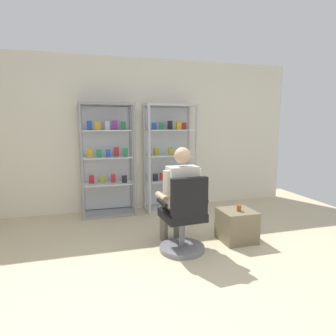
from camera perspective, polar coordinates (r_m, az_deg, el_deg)
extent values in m
plane|color=#C6B793|center=(2.96, 5.50, -23.40)|extent=(7.20, 7.20, 0.00)
cube|color=silver|center=(5.41, -6.13, 6.32)|extent=(6.00, 0.10, 2.70)
cylinder|color=gray|center=(4.86, -16.39, 1.02)|extent=(0.05, 0.05, 1.90)
cylinder|color=gray|center=(4.93, -6.47, 1.42)|extent=(0.05, 0.05, 1.90)
cylinder|color=gray|center=(5.26, -16.38, 1.57)|extent=(0.05, 0.05, 1.90)
cylinder|color=gray|center=(5.32, -7.20, 1.94)|extent=(0.05, 0.05, 1.90)
cube|color=gray|center=(5.05, -11.91, 12.03)|extent=(0.90, 0.45, 0.04)
cube|color=gray|center=(5.27, -11.27, -8.58)|extent=(0.90, 0.45, 0.04)
cube|color=silver|center=(5.29, -11.77, 1.78)|extent=(0.84, 0.02, 1.80)
cube|color=silver|center=(5.14, -11.45, -2.92)|extent=(0.82, 0.39, 0.02)
cube|color=red|center=(5.15, -14.60, -2.14)|extent=(0.09, 0.05, 0.14)
cube|color=#999919|center=(5.13, -12.57, -2.19)|extent=(0.08, 0.04, 0.12)
cube|color=red|center=(5.17, -10.56, -1.96)|extent=(0.08, 0.04, 0.14)
cube|color=black|center=(5.12, -8.45, -2.12)|extent=(0.09, 0.05, 0.12)
cube|color=silver|center=(5.07, -11.60, 2.06)|extent=(0.82, 0.39, 0.02)
cube|color=gold|center=(5.07, -14.89, 2.86)|extent=(0.08, 0.04, 0.14)
cube|color=#268C4C|center=(5.07, -13.20, 2.80)|extent=(0.09, 0.04, 0.12)
cube|color=#264CB2|center=(5.05, -11.51, 2.86)|extent=(0.08, 0.03, 0.13)
cube|color=red|center=(5.12, -9.97, 3.14)|extent=(0.08, 0.04, 0.16)
cube|color=#268C4C|center=(5.06, -8.27, 3.04)|extent=(0.08, 0.05, 0.14)
cube|color=silver|center=(5.04, -11.76, 7.15)|extent=(0.82, 0.39, 0.02)
cube|color=#264CB2|center=(5.04, -14.99, 7.98)|extent=(0.09, 0.04, 0.15)
cube|color=gold|center=(5.00, -13.51, 7.90)|extent=(0.09, 0.05, 0.13)
cube|color=silver|center=(5.06, -11.72, 8.07)|extent=(0.08, 0.04, 0.14)
cube|color=purple|center=(5.08, -10.26, 8.18)|extent=(0.09, 0.05, 0.16)
cube|color=#268C4C|center=(5.11, -8.60, 8.12)|extent=(0.08, 0.04, 0.14)
cylinder|color=#B7B7BC|center=(4.98, -3.63, 1.52)|extent=(0.05, 0.05, 1.90)
cylinder|color=#B7B7BC|center=(5.23, 5.50, 1.84)|extent=(0.05, 0.05, 1.90)
cylinder|color=#B7B7BC|center=(5.37, -4.56, 2.03)|extent=(0.05, 0.05, 1.90)
cylinder|color=#B7B7BC|center=(5.60, 4.00, 2.32)|extent=(0.05, 0.05, 1.90)
cube|color=#B7B7BC|center=(5.25, 0.42, 12.08)|extent=(0.90, 0.45, 0.04)
cube|color=#B7B7BC|center=(5.47, 0.40, -7.78)|extent=(0.90, 0.45, 0.04)
cube|color=silver|center=(5.48, -0.23, 2.20)|extent=(0.84, 0.02, 1.80)
cube|color=silver|center=(5.34, 0.40, -2.32)|extent=(0.82, 0.39, 0.02)
cube|color=black|center=(5.21, -2.48, -1.80)|extent=(0.09, 0.04, 0.13)
cube|color=red|center=(5.30, -1.21, -1.61)|extent=(0.08, 0.06, 0.13)
cube|color=#999919|center=(5.32, 0.48, -1.55)|extent=(0.08, 0.06, 0.13)
cube|color=#264CB2|center=(5.33, 2.10, -1.46)|extent=(0.09, 0.05, 0.15)
cube|color=purple|center=(5.41, 3.35, -1.35)|extent=(0.07, 0.04, 0.14)
cube|color=silver|center=(5.27, 0.41, 2.49)|extent=(0.82, 0.39, 0.02)
cube|color=#999919|center=(5.24, -2.28, 3.22)|extent=(0.08, 0.06, 0.12)
cube|color=#999919|center=(5.24, 0.52, 3.27)|extent=(0.08, 0.04, 0.13)
cube|color=#999919|center=(5.30, 3.00, 3.39)|extent=(0.08, 0.04, 0.15)
cube|color=silver|center=(5.24, 0.41, 7.38)|extent=(0.82, 0.39, 0.02)
cube|color=#264CB2|center=(5.15, -2.76, 8.11)|extent=(0.08, 0.05, 0.12)
cube|color=#268C4C|center=(5.24, -1.32, 8.16)|extent=(0.08, 0.05, 0.13)
cube|color=black|center=(5.26, 0.39, 8.31)|extent=(0.08, 0.05, 0.15)
cube|color=gold|center=(5.25, 2.06, 8.21)|extent=(0.08, 0.05, 0.14)
cube|color=red|center=(5.38, 3.18, 8.14)|extent=(0.08, 0.04, 0.12)
cylinder|color=slate|center=(3.80, 2.71, -15.25)|extent=(0.56, 0.56, 0.06)
cylinder|color=slate|center=(3.72, 2.73, -12.36)|extent=(0.07, 0.07, 0.41)
cube|color=black|center=(3.64, 2.75, -9.06)|extent=(0.51, 0.51, 0.10)
cube|color=black|center=(3.38, 4.17, -5.62)|extent=(0.44, 0.11, 0.45)
cube|color=black|center=(3.70, 6.52, -5.93)|extent=(0.06, 0.30, 0.04)
cube|color=black|center=(3.50, -1.18, -6.70)|extent=(0.06, 0.30, 0.04)
cylinder|color=slate|center=(3.83, 3.00, -6.61)|extent=(0.17, 0.41, 0.14)
cylinder|color=slate|center=(4.09, 1.86, -9.71)|extent=(0.11, 0.11, 0.56)
cylinder|color=slate|center=(3.76, 0.16, -6.90)|extent=(0.17, 0.41, 0.14)
cylinder|color=slate|center=(4.02, -0.83, -10.02)|extent=(0.11, 0.11, 0.56)
cube|color=beige|center=(3.55, 2.80, -3.67)|extent=(0.37, 0.24, 0.50)
sphere|color=tan|center=(3.49, 2.84, 2.43)|extent=(0.20, 0.20, 0.20)
cylinder|color=beige|center=(3.62, 5.73, -2.34)|extent=(0.09, 0.09, 0.28)
cylinder|color=tan|center=(3.83, 4.51, -5.10)|extent=(0.10, 0.30, 0.08)
cylinder|color=beige|center=(3.47, -0.25, -2.79)|extent=(0.09, 0.09, 0.28)
cylinder|color=tan|center=(3.68, -1.20, -5.62)|extent=(0.10, 0.30, 0.08)
cube|color=#72664C|center=(4.13, 13.17, -10.79)|extent=(0.44, 0.45, 0.42)
cylinder|color=brown|center=(4.02, 13.60, -7.55)|extent=(0.06, 0.06, 0.08)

